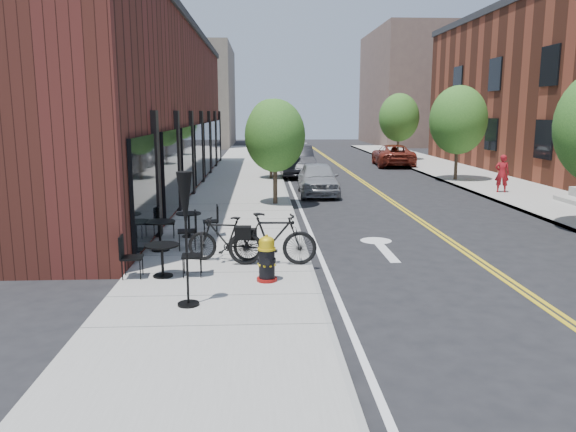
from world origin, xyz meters
name	(u,v)px	position (x,y,z in m)	size (l,w,h in m)	color
ground	(315,276)	(0.00, 0.00, 0.00)	(120.00, 120.00, 0.00)	black
sidewalk_near	(238,201)	(-2.00, 10.00, 0.06)	(4.00, 70.00, 0.12)	#9E9B93
sidewalk_far	(541,199)	(10.00, 10.00, 0.06)	(4.00, 70.00, 0.12)	#9E9B93
building_near	(139,111)	(-6.50, 14.00, 3.50)	(5.00, 28.00, 7.00)	#451E16
bg_building_left	(193,97)	(-8.00, 48.00, 5.00)	(8.00, 14.00, 10.00)	#726656
bg_building_right	(418,88)	(16.00, 50.00, 6.00)	(10.00, 16.00, 12.00)	brown
tree_near_a	(275,136)	(-0.60, 9.00, 2.60)	(2.20, 2.20, 3.81)	#382B1E
tree_near_b	(271,127)	(-0.60, 17.00, 2.71)	(2.30, 2.30, 3.98)	#382B1E
tree_near_c	(269,126)	(-0.60, 25.00, 2.53)	(2.10, 2.10, 3.67)	#382B1E
tree_near_d	(267,120)	(-0.60, 33.00, 2.79)	(2.40, 2.40, 4.11)	#382B1E
tree_far_b	(458,120)	(8.60, 16.00, 3.06)	(2.80, 2.80, 4.62)	#382B1E
tree_far_c	(399,118)	(8.60, 28.00, 3.06)	(2.80, 2.80, 4.62)	#382B1E
fire_hydrant	(267,259)	(-1.02, -0.64, 0.57)	(0.52, 0.52, 0.95)	maroon
bicycle_left	(225,239)	(-1.96, 0.93, 0.64)	(0.48, 1.72, 1.03)	black
bicycle_right	(272,239)	(-0.88, 0.55, 0.71)	(0.55, 1.96, 1.18)	black
bistro_set_a	(162,256)	(-3.16, -0.24, 0.56)	(1.65, 0.75, 0.88)	black
bistro_set_b	(160,231)	(-3.60, 2.00, 0.60)	(1.79, 0.86, 0.95)	black
bistro_set_c	(189,221)	(-3.09, 3.51, 0.55)	(1.60, 0.76, 0.85)	black
patio_umbrella	(185,211)	(-2.42, -2.02, 1.81)	(0.38, 0.38, 2.35)	black
parked_car_a	(318,179)	(1.28, 11.96, 0.69)	(1.62, 4.04, 1.38)	gray
parked_car_b	(296,161)	(0.80, 19.04, 0.82)	(1.74, 5.00, 1.65)	black
parked_car_c	(296,154)	(1.20, 25.70, 0.69)	(1.94, 4.77, 1.38)	silver
parked_car_far	(393,155)	(7.40, 24.37, 0.70)	(2.31, 5.01, 1.39)	maroon
pedestrian	(502,173)	(9.00, 11.51, 0.91)	(0.58, 0.38, 1.58)	maroon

